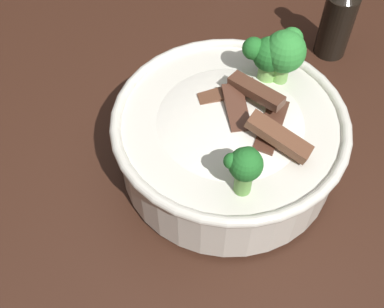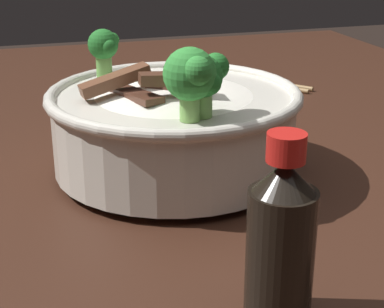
% 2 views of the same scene
% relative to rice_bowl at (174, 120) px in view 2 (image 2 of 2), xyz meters
% --- Properties ---
extents(dining_table, '(1.35, 1.09, 0.83)m').
position_rel_rice_bowl_xyz_m(dining_table, '(-0.02, 0.02, -0.15)').
color(dining_table, '#381E14').
rests_on(dining_table, ground).
extents(rice_bowl, '(0.25, 0.25, 0.15)m').
position_rel_rice_bowl_xyz_m(rice_bowl, '(0.00, 0.00, 0.00)').
color(rice_bowl, silver).
rests_on(rice_bowl, dining_table).
extents(chopsticks_pair, '(0.19, 0.16, 0.01)m').
position_rel_rice_bowl_xyz_m(chopsticks_pair, '(-0.33, 0.20, -0.05)').
color(chopsticks_pair, '#9E7A4C').
rests_on(chopsticks_pair, dining_table).
extents(soy_sauce_bottle, '(0.04, 0.04, 0.13)m').
position_rel_rice_bowl_xyz_m(soy_sauce_bottle, '(0.25, 0.00, 0.00)').
color(soy_sauce_bottle, black).
rests_on(soy_sauce_bottle, dining_table).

